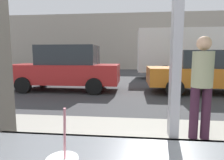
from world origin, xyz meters
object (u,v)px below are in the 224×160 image
(parked_car_orange, at_px, (208,71))
(box_truck, at_px, (188,52))
(parked_car_red, at_px, (66,68))
(pedestrian, at_px, (202,81))

(parked_car_orange, bearing_deg, box_truck, 83.70)
(box_truck, bearing_deg, parked_car_red, -142.26)
(parked_car_red, xyz_separation_m, box_truck, (6.31, 4.89, 0.73))
(parked_car_red, bearing_deg, parked_car_orange, 0.00)
(parked_car_red, height_order, box_truck, box_truck)
(parked_car_orange, relative_size, pedestrian, 2.86)
(box_truck, height_order, pedestrian, box_truck)
(parked_car_red, bearing_deg, box_truck, 37.74)
(parked_car_red, height_order, parked_car_orange, parked_car_red)
(parked_car_orange, xyz_separation_m, box_truck, (0.54, 4.89, 0.82))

